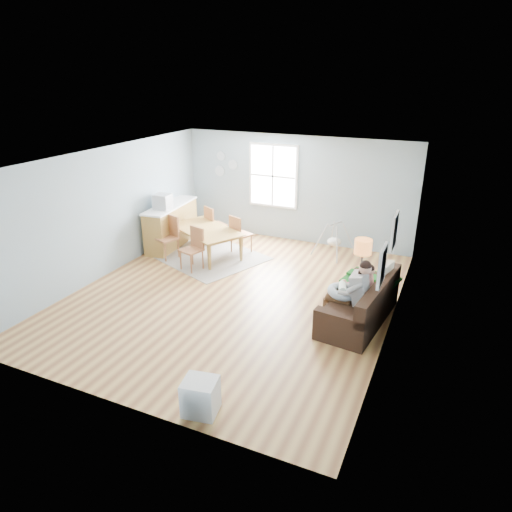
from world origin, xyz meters
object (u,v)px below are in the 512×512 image
at_px(sofa, 362,307).
at_px(storage_cube, 200,396).
at_px(monitor, 163,202).
at_px(baby_swing, 334,241).
at_px(chair_sw, 170,234).
at_px(chair_se, 194,246).
at_px(chair_nw, 213,223).
at_px(chair_ne, 239,232).
at_px(floor_lamp, 363,253).
at_px(counter, 171,225).
at_px(father, 351,291).
at_px(toddler, 363,281).
at_px(dining_table, 205,242).

height_order(sofa, storage_cube, sofa).
xyz_separation_m(monitor, baby_swing, (3.90, 1.35, -0.88)).
height_order(chair_sw, baby_swing, chair_sw).
xyz_separation_m(chair_se, chair_nw, (-0.40, 1.59, 0.02)).
height_order(chair_se, chair_ne, same).
height_order(floor_lamp, chair_se, floor_lamp).
bearing_deg(chair_sw, monitor, 138.58).
bearing_deg(chair_sw, counter, 121.10).
relative_size(sofa, monitor, 5.23).
relative_size(father, chair_ne, 1.35).
height_order(sofa, monitor, monitor).
bearing_deg(chair_ne, storage_cube, -69.02).
bearing_deg(father, monitor, 160.53).
distance_m(storage_cube, counter, 6.32).
xyz_separation_m(floor_lamp, monitor, (-5.06, 1.33, 0.02)).
relative_size(storage_cube, counter, 0.26).
bearing_deg(chair_ne, baby_swing, 20.59).
xyz_separation_m(chair_sw, chair_nw, (0.48, 1.22, -0.02)).
bearing_deg(chair_se, chair_nw, 104.20).
bearing_deg(storage_cube, sofa, 66.11).
bearing_deg(baby_swing, floor_lamp, -66.57).
bearing_deg(storage_cube, father, 66.84).
height_order(storage_cube, chair_se, chair_se).
height_order(toddler, counter, counter).
height_order(chair_nw, counter, counter).
relative_size(floor_lamp, storage_cube, 2.95).
distance_m(toddler, counter, 5.42).
height_order(father, chair_sw, father).
xyz_separation_m(toddler, storage_cube, (-1.36, -3.39, -0.45)).
bearing_deg(chair_se, father, -16.14).
bearing_deg(father, chair_nw, 147.25).
xyz_separation_m(chair_sw, chair_ne, (1.38, 0.86, -0.04)).
height_order(dining_table, chair_ne, chair_ne).
bearing_deg(toddler, chair_se, 170.95).
bearing_deg(chair_nw, floor_lamp, -27.90).
bearing_deg(dining_table, sofa, 7.57).
distance_m(toddler, storage_cube, 3.68).
bearing_deg(floor_lamp, counter, 161.74).
bearing_deg(chair_nw, chair_ne, -21.77).
bearing_deg(chair_ne, chair_nw, 158.23).
relative_size(chair_sw, chair_se, 1.06).
height_order(dining_table, monitor, monitor).
distance_m(chair_ne, baby_swing, 2.31).
distance_m(toddler, baby_swing, 2.93).
xyz_separation_m(storage_cube, baby_swing, (0.15, 6.04, 0.12)).
bearing_deg(dining_table, chair_sw, -119.29).
relative_size(storage_cube, baby_swing, 0.48).
distance_m(father, toddler, 0.48).
distance_m(dining_table, chair_nw, 0.85).
xyz_separation_m(storage_cube, chair_se, (-2.50, 4.00, 0.30)).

